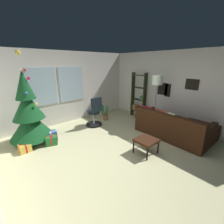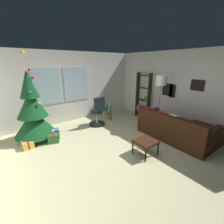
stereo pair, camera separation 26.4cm
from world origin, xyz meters
name	(u,v)px [view 1 (the left image)]	position (x,y,z in m)	size (l,w,h in m)	color
ground_plane	(121,152)	(0.00, 0.00, -0.05)	(5.04, 5.46, 0.10)	beige
wall_back_with_windows	(67,88)	(-0.02, 2.78, 1.27)	(5.04, 0.12, 2.52)	silver
wall_right_with_frames	(176,90)	(2.57, 0.00, 1.26)	(0.12, 5.46, 2.52)	silver
couch	(177,127)	(1.78, -0.55, 0.29)	(1.63, 2.07, 0.81)	#331B0E
footstool	(146,141)	(0.38, -0.49, 0.32)	(0.49, 0.47, 0.37)	#331B0E
holiday_tree	(29,115)	(-1.55, 1.92, 0.81)	(1.10, 1.10, 2.41)	#4C331E
gift_box_red	(52,137)	(-1.12, 1.71, 0.08)	(0.32, 0.33, 0.16)	red
gift_box_green	(52,140)	(-1.22, 1.43, 0.12)	(0.34, 0.30, 0.25)	#1E722D
gift_box_gold	(25,148)	(-1.85, 1.54, 0.10)	(0.28, 0.31, 0.20)	gold
gift_box_blue	(51,136)	(-1.16, 1.66, 0.14)	(0.37, 0.30, 0.28)	#2D4C99
office_chair	(95,115)	(0.42, 1.74, 0.41)	(0.56, 0.56, 1.03)	black
bookshelf	(138,98)	(2.30, 1.37, 0.77)	(0.18, 0.64, 1.77)	black
floor_lamp	(157,84)	(1.93, 0.34, 1.46)	(0.34, 0.34, 1.73)	slate
potted_plant	(105,113)	(1.05, 1.97, 0.29)	(0.41, 0.37, 0.60)	#975F3C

